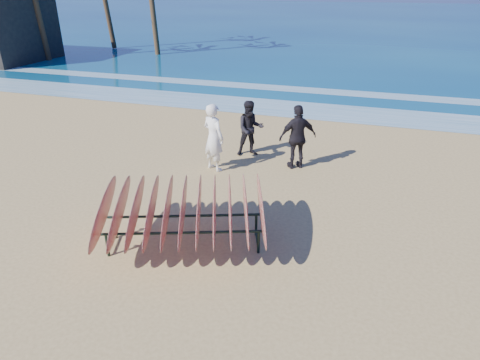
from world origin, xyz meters
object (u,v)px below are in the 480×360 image
at_px(person_dark_b, 298,137).
at_px(person_white, 214,138).
at_px(person_dark_a, 250,129).
at_px(surfboard_rack, 183,210).

bearing_deg(person_dark_b, person_white, -10.17).
bearing_deg(person_dark_a, person_white, -141.86).
relative_size(person_white, person_dark_b, 1.04).
bearing_deg(person_white, person_dark_a, -90.45).
distance_m(surfboard_rack, person_white, 3.88).
relative_size(surfboard_rack, person_dark_a, 2.24).
relative_size(surfboard_rack, person_white, 1.98).
bearing_deg(person_white, person_dark_b, -133.94).
distance_m(person_white, person_dark_a, 1.53).
xyz_separation_m(person_white, person_dark_b, (2.21, 0.84, -0.04)).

